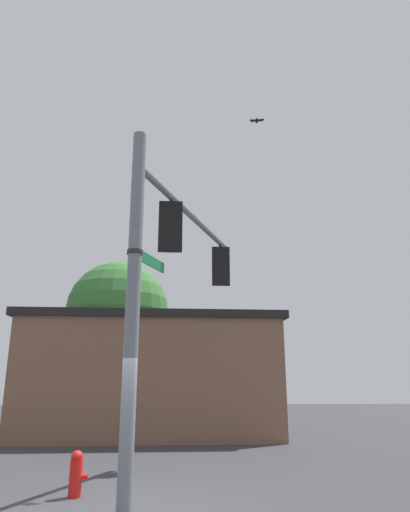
{
  "coord_description": "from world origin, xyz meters",
  "views": [
    {
      "loc": [
        0.79,
        -8.38,
        2.07
      ],
      "look_at": [
        1.58,
        3.73,
        5.48
      ],
      "focal_mm": 31.89,
      "sensor_mm": 36.0,
      "label": 1
    }
  ],
  "objects_px": {
    "traffic_light_nearest_pole": "(171,229)",
    "bird_flying": "(257,121)",
    "street_name_sign": "(144,257)",
    "traffic_light_mid_inner": "(220,267)",
    "fire_hydrant": "(76,473)"
  },
  "relations": [
    {
      "from": "traffic_light_nearest_pole",
      "to": "traffic_light_mid_inner",
      "type": "relative_size",
      "value": 1.0
    },
    {
      "from": "bird_flying",
      "to": "fire_hydrant",
      "type": "distance_m",
      "value": 10.74
    },
    {
      "from": "traffic_light_mid_inner",
      "to": "street_name_sign",
      "type": "height_order",
      "value": "traffic_light_mid_inner"
    },
    {
      "from": "traffic_light_mid_inner",
      "to": "bird_flying",
      "type": "bearing_deg",
      "value": -47.94
    },
    {
      "from": "traffic_light_nearest_pole",
      "to": "street_name_sign",
      "type": "distance_m",
      "value": 1.64
    },
    {
      "from": "traffic_light_nearest_pole",
      "to": "bird_flying",
      "type": "xyz_separation_m",
      "value": [
        2.56,
        2.35,
        4.41
      ]
    },
    {
      "from": "traffic_light_nearest_pole",
      "to": "traffic_light_mid_inner",
      "type": "height_order",
      "value": "same"
    },
    {
      "from": "street_name_sign",
      "to": "traffic_light_mid_inner",
      "type": "bearing_deg",
      "value": 67.12
    },
    {
      "from": "traffic_light_nearest_pole",
      "to": "bird_flying",
      "type": "relative_size",
      "value": 2.98
    },
    {
      "from": "street_name_sign",
      "to": "fire_hydrant",
      "type": "distance_m",
      "value": 4.32
    },
    {
      "from": "street_name_sign",
      "to": "bird_flying",
      "type": "bearing_deg",
      "value": 49.19
    },
    {
      "from": "bird_flying",
      "to": "street_name_sign",
      "type": "bearing_deg",
      "value": -130.81
    },
    {
      "from": "street_name_sign",
      "to": "bird_flying",
      "type": "height_order",
      "value": "bird_flying"
    },
    {
      "from": "traffic_light_mid_inner",
      "to": "bird_flying",
      "type": "relative_size",
      "value": 2.98
    },
    {
      "from": "traffic_light_mid_inner",
      "to": "traffic_light_nearest_pole",
      "type": "bearing_deg",
      "value": -112.97
    }
  ]
}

